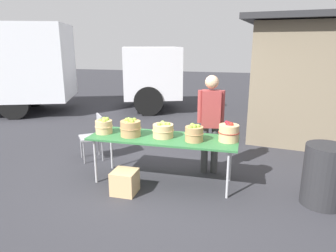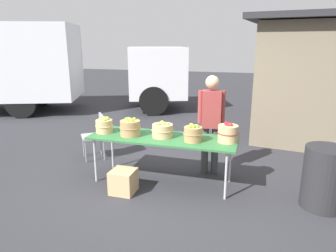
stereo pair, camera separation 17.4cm
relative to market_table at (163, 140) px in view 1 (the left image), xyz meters
name	(u,v)px [view 1 (the left image)]	position (x,y,z in m)	size (l,w,h in m)	color
ground_plane	(163,181)	(0.00, 0.00, -0.71)	(40.00, 40.00, 0.00)	#2D2D33
market_table	(163,140)	(0.00, 0.00, 0.00)	(2.30, 0.76, 0.75)	#2D6B38
apple_basket_green_0	(104,126)	(-0.99, -0.03, 0.16)	(0.29, 0.29, 0.26)	tan
apple_basket_green_1	(131,128)	(-0.51, -0.07, 0.17)	(0.33, 0.33, 0.29)	#A87F51
apple_basket_green_2	(163,130)	(0.00, 0.00, 0.15)	(0.34, 0.34, 0.25)	tan
apple_basket_green_3	(194,133)	(0.50, -0.08, 0.17)	(0.29, 0.29, 0.27)	#A87F51
apple_basket_red_0	(229,132)	(0.99, 0.05, 0.18)	(0.31, 0.31, 0.30)	tan
vendor_adult	(211,117)	(0.66, 0.56, 0.27)	(0.44, 0.27, 1.67)	#3F3F3F
box_truck	(37,65)	(-5.26, 4.08, 0.78)	(7.95, 4.82, 2.75)	silver
food_kiosk	(325,79)	(2.91, 3.24, 0.67)	(3.87, 3.35, 2.74)	#726651
folding_chair	(94,133)	(-1.54, 0.65, -0.20)	(0.56, 0.56, 0.86)	#99999E
trash_barrel	(325,175)	(2.31, -0.14, -0.28)	(0.56, 0.56, 0.85)	#262628
produce_crate	(125,182)	(-0.45, -0.52, -0.54)	(0.35, 0.35, 0.35)	tan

